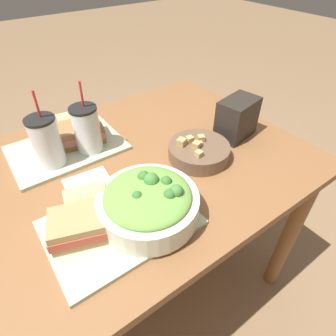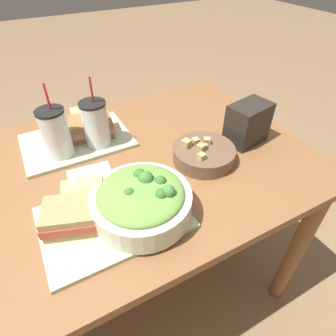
# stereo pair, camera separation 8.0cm
# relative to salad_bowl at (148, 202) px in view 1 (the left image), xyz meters

# --- Properties ---
(ground_plane) EXTENTS (12.00, 12.00, 0.00)m
(ground_plane) POSITION_rel_salad_bowl_xyz_m (-0.03, 0.22, -0.80)
(ground_plane) COLOR #846647
(dining_table) EXTENTS (1.34, 0.83, 0.74)m
(dining_table) POSITION_rel_salad_bowl_xyz_m (-0.03, 0.22, -0.16)
(dining_table) COLOR brown
(dining_table) RESTS_ON ground_plane
(tray_near) EXTENTS (0.36, 0.26, 0.01)m
(tray_near) POSITION_rel_salad_bowl_xyz_m (-0.07, 0.02, -0.05)
(tray_near) COLOR #B2BC99
(tray_near) RESTS_ON dining_table
(tray_far) EXTENTS (0.36, 0.26, 0.01)m
(tray_far) POSITION_rel_salad_bowl_xyz_m (-0.07, 0.41, -0.05)
(tray_far) COLOR #B2BC99
(tray_far) RESTS_ON dining_table
(salad_bowl) EXTENTS (0.25, 0.25, 0.11)m
(salad_bowl) POSITION_rel_salad_bowl_xyz_m (0.00, 0.00, 0.00)
(salad_bowl) COLOR beige
(salad_bowl) RESTS_ON tray_near
(soup_bowl) EXTENTS (0.20, 0.20, 0.07)m
(soup_bowl) POSITION_rel_salad_bowl_xyz_m (0.27, 0.12, -0.03)
(soup_bowl) COLOR brown
(soup_bowl) RESTS_ON dining_table
(sandwich_near) EXTENTS (0.18, 0.14, 0.06)m
(sandwich_near) POSITION_rel_salad_bowl_xyz_m (-0.16, 0.04, -0.01)
(sandwich_near) COLOR tan
(sandwich_near) RESTS_ON tray_near
(baguette_near) EXTENTS (0.12, 0.10, 0.07)m
(baguette_near) POSITION_rel_salad_bowl_xyz_m (-0.11, 0.11, -0.01)
(baguette_near) COLOR tan
(baguette_near) RESTS_ON tray_near
(sandwich_far) EXTENTS (0.17, 0.13, 0.06)m
(sandwich_far) POSITION_rel_salad_bowl_xyz_m (-0.01, 0.41, -0.01)
(sandwich_far) COLOR olive
(sandwich_far) RESTS_ON tray_far
(baguette_far) EXTENTS (0.09, 0.08, 0.07)m
(baguette_far) POSITION_rel_salad_bowl_xyz_m (-0.01, 0.50, -0.01)
(baguette_far) COLOR tan
(baguette_far) RESTS_ON tray_far
(drink_cup_dark) EXTENTS (0.09, 0.09, 0.24)m
(drink_cup_dark) POSITION_rel_salad_bowl_xyz_m (-0.13, 0.35, 0.03)
(drink_cup_dark) COLOR silver
(drink_cup_dark) RESTS_ON tray_far
(drink_cup_red) EXTENTS (0.09, 0.09, 0.24)m
(drink_cup_red) POSITION_rel_salad_bowl_xyz_m (-0.00, 0.35, 0.03)
(drink_cup_red) COLOR silver
(drink_cup_red) RESTS_ON tray_far
(chip_bag) EXTENTS (0.16, 0.12, 0.14)m
(chip_bag) POSITION_rel_salad_bowl_xyz_m (0.46, 0.14, 0.01)
(chip_bag) COLOR #28231E
(chip_bag) RESTS_ON dining_table
(napkin_folded) EXTENTS (0.14, 0.10, 0.00)m
(napkin_folded) POSITION_rel_salad_bowl_xyz_m (-0.08, 0.22, -0.06)
(napkin_folded) COLOR silver
(napkin_folded) RESTS_ON dining_table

